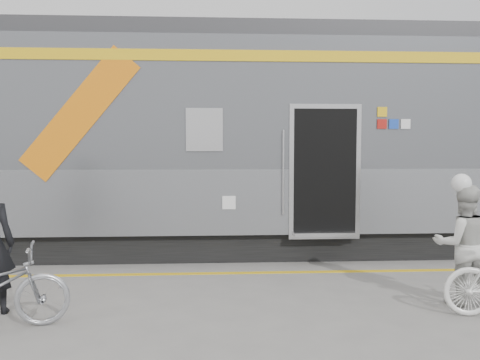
{
  "coord_description": "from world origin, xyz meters",
  "views": [
    {
      "loc": [
        0.04,
        -5.64,
        2.01
      ],
      "look_at": [
        0.45,
        1.6,
        1.5
      ],
      "focal_mm": 38.0,
      "sensor_mm": 36.0,
      "label": 1
    }
  ],
  "objects": [
    {
      "name": "ground",
      "position": [
        0.0,
        0.0,
        0.0
      ],
      "size": [
        90.0,
        90.0,
        0.0
      ],
      "primitive_type": "plane",
      "color": "slate",
      "rests_on": "ground"
    },
    {
      "name": "train",
      "position": [
        -0.26,
        4.19,
        2.05
      ],
      "size": [
        24.0,
        3.17,
        4.1
      ],
      "color": "black",
      "rests_on": "ground"
    },
    {
      "name": "safety_strip",
      "position": [
        0.0,
        2.15,
        0.0
      ],
      "size": [
        24.0,
        0.12,
        0.01
      ],
      "primitive_type": "cube",
      "color": "gold",
      "rests_on": "ground"
    },
    {
      "name": "woman",
      "position": [
        3.2,
        0.49,
        0.75
      ],
      "size": [
        0.81,
        0.67,
        1.51
      ],
      "primitive_type": "imported",
      "rotation": [
        0.0,
        0.0,
        2.99
      ],
      "color": "beige",
      "rests_on": "ground"
    },
    {
      "name": "helmet_woman",
      "position": [
        3.2,
        0.49,
        1.63
      ],
      "size": [
        0.24,
        0.24,
        0.24
      ],
      "primitive_type": "sphere",
      "color": "white",
      "rests_on": "woman"
    }
  ]
}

